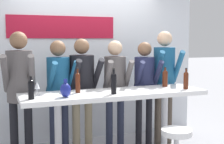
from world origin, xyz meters
TOP-DOWN VIEW (x-y plane):
  - back_wall at (-0.00, 1.34)m, footprint 4.04×0.12m
  - tasting_table at (0.00, 0.00)m, footprint 2.44×0.68m
  - person_far_left at (-1.16, 0.55)m, footprint 0.47×0.59m
  - person_left at (-0.63, 0.58)m, footprint 0.44×0.55m
  - person_center_left at (-0.28, 0.59)m, footprint 0.47×0.58m
  - person_center at (0.21, 0.53)m, footprint 0.42×0.53m
  - person_center_right at (0.70, 0.52)m, footprint 0.40×0.52m
  - person_right at (1.07, 0.56)m, footprint 0.46×0.59m
  - wine_bottle_0 at (-0.07, -0.15)m, footprint 0.07×0.07m
  - wine_bottle_1 at (-0.47, 0.09)m, footprint 0.06×0.06m
  - wine_bottle_2 at (-1.08, -0.14)m, footprint 0.07×0.07m
  - wine_bottle_3 at (1.00, -0.14)m, footprint 0.07×0.07m
  - wine_bottle_4 at (0.85, 0.16)m, footprint 0.08×0.08m
  - wine_glass_0 at (-0.99, 0.06)m, footprint 0.07×0.07m
  - decorative_vase at (-0.69, -0.15)m, footprint 0.13×0.13m

SIDE VIEW (x-z plane):
  - tasting_table at x=0.00m, z-range 0.37..1.38m
  - person_center_right at x=0.70m, z-range 0.21..1.87m
  - person_center at x=0.21m, z-range 0.21..1.89m
  - person_left at x=-0.63m, z-range 0.21..1.90m
  - person_center_left at x=-0.28m, z-range 0.21..1.92m
  - decorative_vase at x=-0.69m, z-range 0.99..1.21m
  - person_far_left at x=-1.16m, z-range 0.23..2.03m
  - wine_glass_0 at x=-0.99m, z-range 1.05..1.23m
  - wine_bottle_2 at x=-1.08m, z-range 1.00..1.28m
  - person_right at x=1.07m, z-range 0.23..2.06m
  - wine_bottle_4 at x=0.85m, z-range 1.01..1.29m
  - wine_bottle_3 at x=1.00m, z-range 1.00..1.29m
  - wine_bottle_1 at x=-0.47m, z-range 1.00..1.32m
  - wine_bottle_0 at x=-0.07m, z-range 1.00..1.33m
  - back_wall at x=0.00m, z-range 0.01..2.79m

